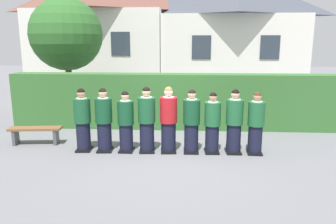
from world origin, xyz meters
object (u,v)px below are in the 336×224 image
object	(u,v)px
student_front_row_1	(104,121)
student_front_row_2	(126,123)
student_in_red_blazer	(168,121)
student_front_row_6	(212,124)
student_front_row_7	(234,123)
student_front_row_8	(256,125)
student_front_row_0	(83,121)
student_front_row_3	(147,121)
wooden_bench	(36,132)
student_front_row_5	(191,123)

from	to	relation	value
student_front_row_1	student_front_row_2	xyz separation A→B (m)	(0.57, -0.00, -0.04)
student_in_red_blazer	student_front_row_6	size ratio (longest dim) A/B	1.08
student_front_row_7	student_front_row_8	bearing A→B (deg)	-2.71
student_front_row_0	student_front_row_8	xyz separation A→B (m)	(4.41, 0.02, -0.02)
student_in_red_blazer	student_front_row_7	bearing A→B (deg)	0.55
student_front_row_3	wooden_bench	xyz separation A→B (m)	(-3.14, 0.40, -0.45)
student_front_row_7	wooden_bench	size ratio (longest dim) A/B	1.14
student_front_row_5	student_front_row_7	bearing A→B (deg)	1.05
student_front_row_5	student_front_row_8	distance (m)	1.61
wooden_bench	student_front_row_8	bearing A→B (deg)	-3.84
student_front_row_6	student_front_row_8	bearing A→B (deg)	-0.43
student_front_row_0	student_front_row_3	world-z (taller)	student_front_row_3
student_front_row_5	student_front_row_6	size ratio (longest dim) A/B	1.05
student_front_row_1	student_front_row_5	size ratio (longest dim) A/B	1.01
student_front_row_0	student_front_row_3	distance (m)	1.66
student_front_row_2	wooden_bench	xyz separation A→B (m)	(-2.60, 0.42, -0.40)
student_front_row_0	student_front_row_6	world-z (taller)	student_front_row_0
student_front_row_2	wooden_bench	distance (m)	2.67
student_front_row_2	student_front_row_3	distance (m)	0.54
student_front_row_1	student_front_row_8	world-z (taller)	student_front_row_1
student_front_row_0	student_front_row_2	distance (m)	1.12
student_in_red_blazer	student_front_row_5	size ratio (longest dim) A/B	1.04
student_front_row_3	student_front_row_6	bearing A→B (deg)	0.44
student_front_row_1	student_front_row_6	world-z (taller)	student_front_row_1
student_front_row_6	wooden_bench	world-z (taller)	student_front_row_6
student_front_row_6	student_front_row_8	distance (m)	1.08
student_in_red_blazer	student_front_row_7	distance (m)	1.66
student_front_row_1	student_front_row_2	world-z (taller)	student_front_row_1
student_in_red_blazer	student_front_row_0	bearing A→B (deg)	-179.16
student_front_row_1	wooden_bench	world-z (taller)	student_front_row_1
wooden_bench	student_front_row_7	bearing A→B (deg)	-3.95
student_front_row_8	wooden_bench	world-z (taller)	student_front_row_8
student_front_row_0	student_front_row_6	size ratio (longest dim) A/B	1.05
student_in_red_blazer	wooden_bench	xyz separation A→B (m)	(-3.70, 0.39, -0.46)
student_front_row_0	student_front_row_2	xyz separation A→B (m)	(1.12, -0.00, -0.03)
student_front_row_2	student_front_row_7	distance (m)	2.75
student_in_red_blazer	student_front_row_6	xyz separation A→B (m)	(1.11, -0.00, -0.07)
student_front_row_8	student_front_row_3	bearing A→B (deg)	-179.90
student_front_row_7	student_front_row_8	distance (m)	0.53
student_front_row_5	student_front_row_7	xyz separation A→B (m)	(1.08, 0.02, 0.00)
student_front_row_8	wooden_bench	bearing A→B (deg)	176.16
student_front_row_0	student_front_row_7	world-z (taller)	student_front_row_7
student_front_row_0	student_front_row_5	xyz separation A→B (m)	(2.80, 0.03, -0.00)
student_front_row_2	student_front_row_5	bearing A→B (deg)	1.09
student_front_row_1	student_front_row_7	world-z (taller)	student_front_row_1
student_front_row_2	wooden_bench	bearing A→B (deg)	170.81
student_front_row_5	student_front_row_8	bearing A→B (deg)	-0.20
student_front_row_0	student_in_red_blazer	world-z (taller)	student_in_red_blazer
student_front_row_0	student_front_row_3	size ratio (longest dim) A/B	0.97
student_front_row_2	student_in_red_blazer	xyz separation A→B (m)	(1.09, 0.04, 0.06)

